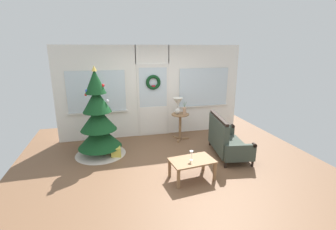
{
  "coord_description": "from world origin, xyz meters",
  "views": [
    {
      "loc": [
        -1.27,
        -4.56,
        2.49
      ],
      "look_at": [
        0.05,
        0.55,
        1.0
      ],
      "focal_mm": 25.81,
      "sensor_mm": 36.0,
      "label": 1
    }
  ],
  "objects": [
    {
      "name": "settee_sofa",
      "position": [
        1.37,
        0.24,
        0.38
      ],
      "size": [
        0.89,
        1.45,
        0.96
      ],
      "color": "black",
      "rests_on": "ground"
    },
    {
      "name": "ground_plane",
      "position": [
        0.0,
        0.0,
        0.0
      ],
      "size": [
        6.76,
        6.76,
        0.0
      ],
      "primitive_type": "plane",
      "color": "brown"
    },
    {
      "name": "coffee_table",
      "position": [
        0.24,
        -0.58,
        0.34
      ],
      "size": [
        0.9,
        0.62,
        0.4
      ],
      "color": "#8E6642",
      "rests_on": "ground"
    },
    {
      "name": "side_table",
      "position": [
        0.63,
        1.47,
        0.52
      ],
      "size": [
        0.5,
        0.48,
        0.74
      ],
      "color": "#8E6642",
      "rests_on": "ground"
    },
    {
      "name": "table_lamp",
      "position": [
        0.57,
        1.51,
        1.02
      ],
      "size": [
        0.28,
        0.28,
        0.44
      ],
      "color": "silver",
      "rests_on": "side_table"
    },
    {
      "name": "christmas_tree",
      "position": [
        -1.5,
        1.04,
        0.78
      ],
      "size": [
        1.19,
        1.19,
        2.1
      ],
      "color": "#4C331E",
      "rests_on": "ground"
    },
    {
      "name": "flower_vase",
      "position": [
        0.73,
        1.41,
        0.85
      ],
      "size": [
        0.11,
        0.1,
        0.35
      ],
      "color": "tan",
      "rests_on": "side_table"
    },
    {
      "name": "back_wall_with_door",
      "position": [
        0.0,
        2.08,
        1.28
      ],
      "size": [
        5.2,
        0.19,
        2.55
      ],
      "color": "white",
      "rests_on": "ground"
    },
    {
      "name": "wine_glass",
      "position": [
        0.22,
        -0.58,
        0.54
      ],
      "size": [
        0.08,
        0.08,
        0.2
      ],
      "color": "silver",
      "rests_on": "coffee_table"
    },
    {
      "name": "gift_box",
      "position": [
        -1.15,
        0.8,
        0.11
      ],
      "size": [
        0.23,
        0.2,
        0.23
      ],
      "primitive_type": "cube",
      "color": "#D8C64C",
      "rests_on": "ground"
    }
  ]
}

